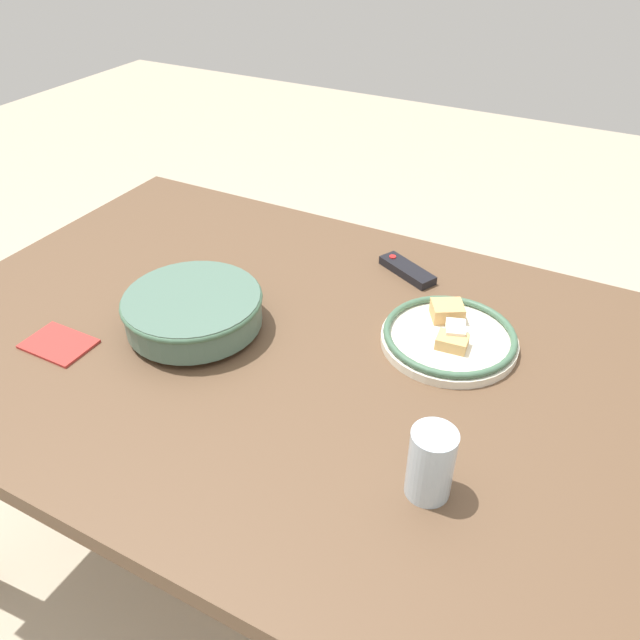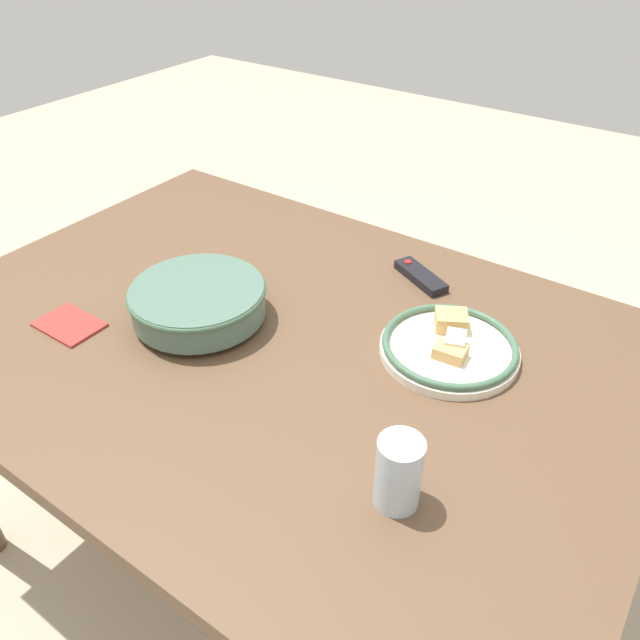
{
  "view_description": "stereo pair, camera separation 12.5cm",
  "coord_description": "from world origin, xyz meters",
  "px_view_note": "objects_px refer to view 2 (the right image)",
  "views": [
    {
      "loc": [
        0.55,
        -0.84,
        1.53
      ],
      "look_at": [
        0.08,
        0.05,
        0.8
      ],
      "focal_mm": 35.0,
      "sensor_mm": 36.0,
      "label": 1
    },
    {
      "loc": [
        0.66,
        -0.78,
        1.53
      ],
      "look_at": [
        0.08,
        0.05,
        0.8
      ],
      "focal_mm": 35.0,
      "sensor_mm": 36.0,
      "label": 2
    }
  ],
  "objects_px": {
    "noodle_bowl": "(198,301)",
    "food_plate": "(449,346)",
    "drinking_glass": "(399,473)",
    "tv_remote": "(421,276)"
  },
  "relations": [
    {
      "from": "food_plate",
      "to": "drinking_glass",
      "type": "height_order",
      "value": "drinking_glass"
    },
    {
      "from": "noodle_bowl",
      "to": "drinking_glass",
      "type": "distance_m",
      "value": 0.59
    },
    {
      "from": "food_plate",
      "to": "drinking_glass",
      "type": "bearing_deg",
      "value": -76.6
    },
    {
      "from": "noodle_bowl",
      "to": "drinking_glass",
      "type": "xyz_separation_m",
      "value": [
        0.57,
        -0.17,
        0.01
      ]
    },
    {
      "from": "food_plate",
      "to": "noodle_bowl",
      "type": "bearing_deg",
      "value": -157.78
    },
    {
      "from": "tv_remote",
      "to": "drinking_glass",
      "type": "relative_size",
      "value": 1.26
    },
    {
      "from": "food_plate",
      "to": "drinking_glass",
      "type": "xyz_separation_m",
      "value": [
        0.09,
        -0.37,
        0.04
      ]
    },
    {
      "from": "tv_remote",
      "to": "food_plate",
      "type": "bearing_deg",
      "value": -114.13
    },
    {
      "from": "noodle_bowl",
      "to": "drinking_glass",
      "type": "height_order",
      "value": "drinking_glass"
    },
    {
      "from": "noodle_bowl",
      "to": "food_plate",
      "type": "xyz_separation_m",
      "value": [
        0.48,
        0.2,
        -0.03
      ]
    }
  ]
}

